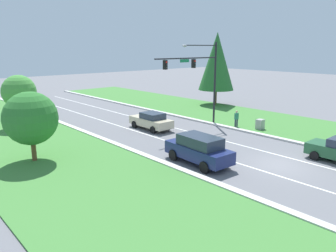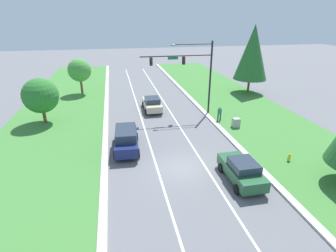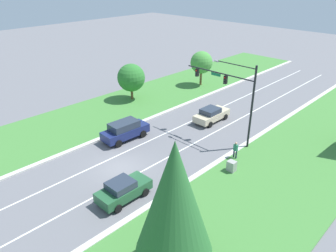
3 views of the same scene
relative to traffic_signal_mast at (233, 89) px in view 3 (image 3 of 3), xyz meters
name	(u,v)px [view 3 (image 3 of 3)]	position (x,y,z in m)	size (l,w,h in m)	color
ground_plane	(120,168)	(-3.83, -10.91, -5.40)	(160.00, 160.00, 0.00)	slate
curb_strip_right	(166,195)	(1.82, -10.91, -5.33)	(0.50, 90.00, 0.15)	beige
curb_strip_left	(84,145)	(-9.48, -10.91, -5.33)	(0.50, 90.00, 0.15)	beige
grass_verge_right	(222,230)	(7.07, -10.91, -5.36)	(10.00, 90.00, 0.08)	#427F38
grass_verge_left	(57,129)	(-14.73, -10.91, -5.36)	(10.00, 90.00, 0.08)	#427F38
lane_stripe_inner_left	(107,160)	(-5.63, -10.91, -5.40)	(0.14, 81.00, 0.01)	white
lane_stripe_inner_right	(133,176)	(-2.03, -10.91, -5.40)	(0.14, 81.00, 0.01)	white
traffic_signal_mast	(233,89)	(0.00, 0.00, 0.00)	(7.83, 0.41, 8.12)	black
navy_suv	(125,130)	(-7.66, -7.13, -4.39)	(2.26, 5.00, 1.93)	navy
forest_sedan	(123,190)	(-0.24, -13.36, -4.58)	(2.04, 4.23, 1.63)	#235633
champagne_sedan	(211,114)	(-4.03, 2.43, -4.58)	(2.04, 4.62, 1.62)	beige
utility_cabinet	(232,166)	(3.49, -4.63, -4.90)	(0.70, 0.60, 1.01)	#9E9E99
pedestrian	(235,150)	(2.50, -2.60, -4.47)	(0.40, 0.25, 1.69)	#232842
fire_hydrant	(186,215)	(4.57, -11.77, -5.06)	(0.34, 0.20, 0.70)	gold
conifer_near_right_tree	(174,199)	(6.88, -15.45, -0.35)	(4.25, 4.25, 8.46)	brown
oak_near_left_tree	(131,78)	(-15.73, 0.62, -2.40)	(3.58, 3.58, 4.81)	brown
oak_far_left_tree	(201,63)	(-12.94, 11.55, -1.95)	(3.21, 3.21, 5.08)	brown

